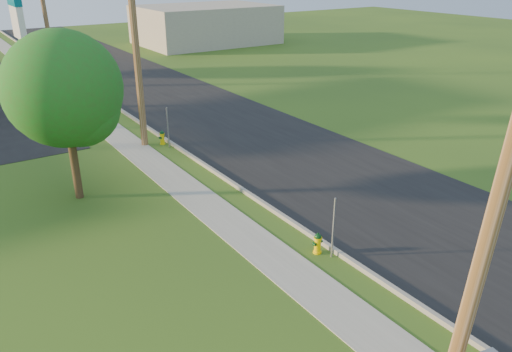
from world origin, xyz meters
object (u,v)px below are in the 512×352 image
Objects in this scene: utility_pole_near at (505,174)px; hydrant_near at (318,243)px; utility_pole_far at (45,14)px; tree_verge at (67,94)px; hydrant_far at (105,101)px; price_pylon at (19,25)px; hydrant_mid at (162,137)px; utility_pole_mid at (136,42)px.

utility_pole_near is 13.41× the size of hydrant_near.
utility_pole_far reaches higher than hydrant_near.
utility_pole_near is at bearing -96.46° from hydrant_near.
hydrant_near is at bearing -58.64° from tree_verge.
tree_verge is 13.68m from hydrant_far.
price_pylon reaches higher than hydrant_near.
utility_pole_far is 18.94m from hydrant_mid.
utility_pole_mid is 6.76m from price_pylon.
utility_pole_far is at bearing 90.00° from utility_pole_near.
hydrant_mid is at bearing -88.92° from hydrant_far.
hydrant_mid is 8.32m from hydrant_far.
utility_pole_far is at bearing 79.15° from tree_verge.
utility_pole_mid reaches higher than utility_pole_near.
tree_verge is 7.64× the size of hydrant_far.
price_pylon is 9.92m from tree_verge.
hydrant_mid is (0.77, -0.39, -4.60)m from utility_pole_mid.
price_pylon is 7.18m from hydrant_far.
utility_pole_mid is at bearing 45.27° from tree_verge.
tree_verge is at bearing -92.19° from price_pylon.
hydrant_mid is at bearing -27.14° from utility_pole_mid.
utility_pole_far is 30.71m from hydrant_near.
price_pylon is at bearing 125.34° from utility_pole_mid.
utility_pole_mid is 1.56× the size of tree_verge.
utility_pole_far reaches higher than price_pylon.
price_pylon reaches higher than hydrant_far.
utility_pole_far is 13.11m from price_pylon.
utility_pole_far is 13.44× the size of hydrant_near.
hydrant_far is at bearing 88.65° from utility_pole_near.
utility_pole_far is 1.39× the size of price_pylon.
utility_pole_near is 1.51× the size of tree_verge.
utility_pole_mid is at bearing -90.00° from utility_pole_far.
utility_pole_mid reaches higher than hydrant_far.
hydrant_far reaches higher than hydrant_near.
utility_pole_far is at bearing 92.39° from hydrant_mid.
tree_verge is 10.14m from hydrant_near.
hydrant_mid is (0.77, 17.61, -4.45)m from utility_pole_near.
utility_pole_mid is 1.43× the size of price_pylon.
utility_pole_far reaches higher than hydrant_mid.
hydrant_far is at bearing 28.29° from price_pylon.
utility_pole_near is at bearing -90.00° from utility_pole_far.
utility_pole_far is at bearing 93.47° from hydrant_far.
hydrant_near is at bearing -89.93° from hydrant_far.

